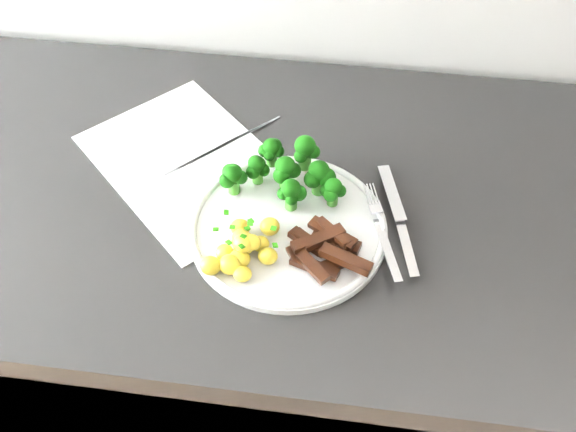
{
  "coord_description": "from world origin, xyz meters",
  "views": [
    {
      "loc": [
        0.09,
        1.07,
        1.57
      ],
      "look_at": [
        0.01,
        1.62,
        0.91
      ],
      "focal_mm": 42.33,
      "sensor_mm": 36.0,
      "label": 1
    }
  ],
  "objects_px": {
    "counter": "(262,354)",
    "beef_strips": "(324,248)",
    "plate": "(288,227)",
    "knife": "(402,232)",
    "broccoli": "(289,171)",
    "recipe_paper": "(188,163)",
    "fork": "(383,235)",
    "potatoes": "(243,248)"
  },
  "relations": [
    {
      "from": "counter",
      "to": "beef_strips",
      "type": "bearing_deg",
      "value": -40.87
    },
    {
      "from": "counter",
      "to": "plate",
      "type": "height_order",
      "value": "plate"
    },
    {
      "from": "beef_strips",
      "to": "knife",
      "type": "relative_size",
      "value": 0.6
    },
    {
      "from": "counter",
      "to": "broccoli",
      "type": "distance_m",
      "value": 0.49
    },
    {
      "from": "plate",
      "to": "broccoli",
      "type": "xyz_separation_m",
      "value": [
        -0.01,
        0.07,
        0.04
      ]
    },
    {
      "from": "broccoli",
      "to": "knife",
      "type": "distance_m",
      "value": 0.17
    },
    {
      "from": "recipe_paper",
      "to": "plate",
      "type": "relative_size",
      "value": 1.42
    },
    {
      "from": "knife",
      "to": "recipe_paper",
      "type": "bearing_deg",
      "value": 163.14
    },
    {
      "from": "fork",
      "to": "knife",
      "type": "relative_size",
      "value": 0.86
    },
    {
      "from": "potatoes",
      "to": "beef_strips",
      "type": "relative_size",
      "value": 0.89
    },
    {
      "from": "fork",
      "to": "knife",
      "type": "height_order",
      "value": "fork"
    },
    {
      "from": "counter",
      "to": "broccoli",
      "type": "relative_size",
      "value": 14.1
    },
    {
      "from": "knife",
      "to": "potatoes",
      "type": "bearing_deg",
      "value": -161.85
    },
    {
      "from": "plate",
      "to": "potatoes",
      "type": "relative_size",
      "value": 2.6
    },
    {
      "from": "recipe_paper",
      "to": "potatoes",
      "type": "height_order",
      "value": "potatoes"
    },
    {
      "from": "recipe_paper",
      "to": "broccoli",
      "type": "xyz_separation_m",
      "value": [
        0.15,
        -0.04,
        0.04
      ]
    },
    {
      "from": "broccoli",
      "to": "beef_strips",
      "type": "bearing_deg",
      "value": -60.97
    },
    {
      "from": "plate",
      "to": "knife",
      "type": "xyz_separation_m",
      "value": [
        0.15,
        0.01,
        0.0
      ]
    },
    {
      "from": "broccoli",
      "to": "fork",
      "type": "height_order",
      "value": "broccoli"
    },
    {
      "from": "recipe_paper",
      "to": "knife",
      "type": "bearing_deg",
      "value": -16.86
    },
    {
      "from": "plate",
      "to": "potatoes",
      "type": "distance_m",
      "value": 0.07
    },
    {
      "from": "counter",
      "to": "potatoes",
      "type": "height_order",
      "value": "potatoes"
    },
    {
      "from": "recipe_paper",
      "to": "broccoli",
      "type": "height_order",
      "value": "broccoli"
    },
    {
      "from": "counter",
      "to": "beef_strips",
      "type": "xyz_separation_m",
      "value": [
        0.11,
        -0.09,
        0.46
      ]
    },
    {
      "from": "counter",
      "to": "knife",
      "type": "distance_m",
      "value": 0.5
    },
    {
      "from": "potatoes",
      "to": "beef_strips",
      "type": "xyz_separation_m",
      "value": [
        0.1,
        0.02,
        -0.0
      ]
    },
    {
      "from": "potatoes",
      "to": "beef_strips",
      "type": "height_order",
      "value": "potatoes"
    },
    {
      "from": "beef_strips",
      "to": "knife",
      "type": "distance_m",
      "value": 0.11
    },
    {
      "from": "recipe_paper",
      "to": "broccoli",
      "type": "relative_size",
      "value": 2.18
    },
    {
      "from": "counter",
      "to": "knife",
      "type": "bearing_deg",
      "value": -12.4
    },
    {
      "from": "beef_strips",
      "to": "fork",
      "type": "bearing_deg",
      "value": 24.56
    },
    {
      "from": "counter",
      "to": "potatoes",
      "type": "bearing_deg",
      "value": -85.66
    },
    {
      "from": "plate",
      "to": "fork",
      "type": "height_order",
      "value": "fork"
    },
    {
      "from": "recipe_paper",
      "to": "broccoli",
      "type": "distance_m",
      "value": 0.16
    },
    {
      "from": "beef_strips",
      "to": "plate",
      "type": "bearing_deg",
      "value": 143.65
    },
    {
      "from": "counter",
      "to": "recipe_paper",
      "type": "distance_m",
      "value": 0.46
    },
    {
      "from": "plate",
      "to": "beef_strips",
      "type": "relative_size",
      "value": 2.32
    },
    {
      "from": "recipe_paper",
      "to": "broccoli",
      "type": "bearing_deg",
      "value": -13.79
    },
    {
      "from": "counter",
      "to": "broccoli",
      "type": "height_order",
      "value": "broccoli"
    },
    {
      "from": "recipe_paper",
      "to": "beef_strips",
      "type": "height_order",
      "value": "beef_strips"
    },
    {
      "from": "recipe_paper",
      "to": "plate",
      "type": "distance_m",
      "value": 0.19
    },
    {
      "from": "potatoes",
      "to": "knife",
      "type": "distance_m",
      "value": 0.21
    }
  ]
}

